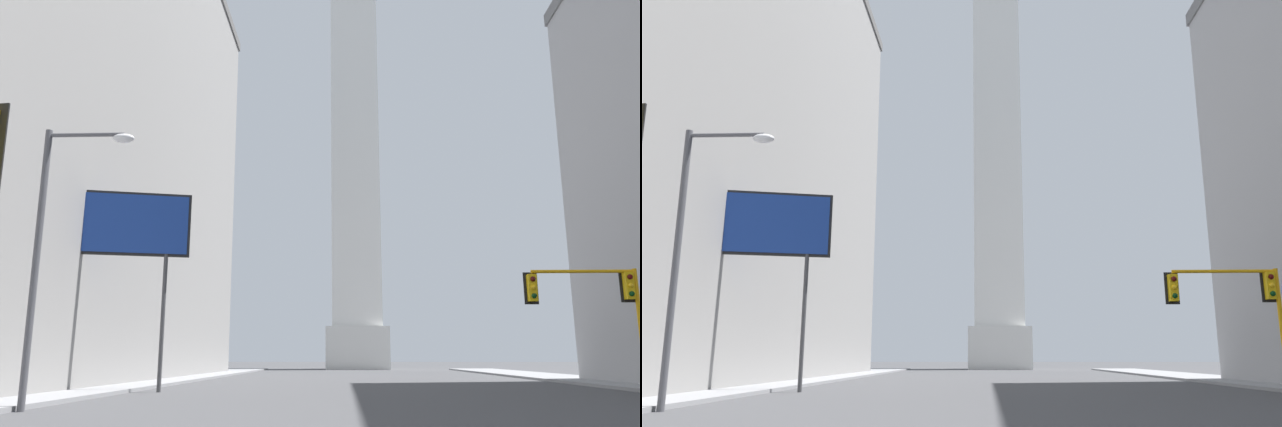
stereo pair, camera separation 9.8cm
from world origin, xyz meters
TOP-DOWN VIEW (x-y plane):
  - sidewalk_left at (-13.07, 27.97)m, footprint 5.00×93.24m
  - obelisk at (0.00, 77.70)m, footprint 7.56×7.56m
  - traffic_light_mid_right at (8.67, 25.37)m, footprint 4.69×0.50m
  - street_lamp at (-10.00, 16.65)m, footprint 2.67×0.36m
  - billboard_sign at (-11.43, 25.75)m, footprint 5.89×1.64m

SIDE VIEW (x-z plane):
  - sidewalk_left at x=-13.07m, z-range 0.00..0.15m
  - traffic_light_mid_right at x=8.67m, z-range 1.29..6.26m
  - street_lamp at x=-10.00m, z-range 0.90..8.89m
  - billboard_sign at x=-11.43m, z-range 2.60..11.15m
  - obelisk at x=0.00m, z-range -1.26..72.27m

